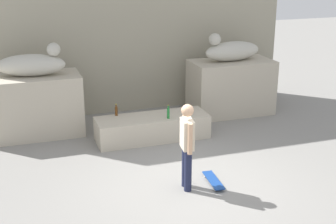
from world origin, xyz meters
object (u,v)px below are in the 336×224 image
Objects in this scene: statue_reclining_right at (231,50)px; skater at (187,143)px; statue_reclining_left at (32,64)px; bottle_brown at (116,111)px; bottle_green at (168,113)px; skateboard at (213,180)px.

statue_reclining_right is 4.73m from skater.
statue_reclining_left is 4.60m from skater.
skater is 3.05m from bottle_brown.
skateboard is at bearing -86.89° from bottle_green.
bottle_green is (0.44, 2.37, -0.22)m from skater.
statue_reclining_left is 5.15m from statue_reclining_right.
statue_reclining_right is (5.15, 0.00, 0.00)m from statue_reclining_left.
bottle_green is at bearing 7.70° from skateboard.
statue_reclining_left reaches higher than skateboard.
bottle_brown is at bearing 27.29° from skateboard.
bottle_brown is at bearing 8.78° from statue_reclining_right.
statue_reclining_right is at bearing 13.93° from bottle_brown.
statue_reclining_right is 0.98× the size of skater.
skateboard is at bearing -41.88° from statue_reclining_left.
statue_reclining_left is at bearing 153.85° from bottle_green.
statue_reclining_left is 5.13m from skateboard.
statue_reclining_left is at bearing 40.10° from skater.
bottle_brown is (1.79, -0.83, -1.08)m from statue_reclining_left.
skater is at bearing 96.03° from skateboard.
statue_reclining_left reaches higher than bottle_brown.
skateboard is 2.45m from bottle_green.
statue_reclining_right is 4.66m from skateboard.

